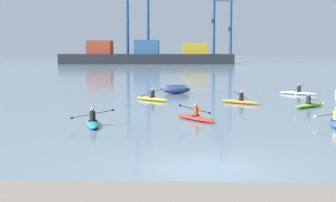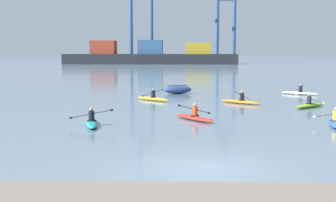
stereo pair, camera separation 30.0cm
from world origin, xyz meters
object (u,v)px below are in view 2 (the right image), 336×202
object	(u,v)px
kayak_orange	(241,101)
kayak_red	(194,117)
kayak_blue	(335,122)
kayak_teal	(92,122)
container_barge	(150,56)
gantry_crane_west	(141,6)
kayak_white	(300,93)
capsized_dinghy	(178,90)
gantry_crane_west_mid	(226,12)
kayak_lime	(310,105)
kayak_yellow	(153,98)

from	to	relation	value
kayak_orange	kayak_red	bearing A→B (deg)	-113.25
kayak_blue	kayak_teal	bearing A→B (deg)	-178.05
container_barge	kayak_red	distance (m)	114.20
gantry_crane_west	kayak_orange	size ratio (longest dim) A/B	12.98
container_barge	kayak_white	size ratio (longest dim) A/B	16.46
container_barge	capsized_dinghy	distance (m)	97.85
gantry_crane_west_mid	kayak_blue	xyz separation A→B (m)	(-5.72, -125.58, -15.76)
capsized_dinghy	kayak_white	bearing A→B (deg)	-3.13
kayak_blue	kayak_teal	xyz separation A→B (m)	(-12.54, -0.43, 0.00)
gantry_crane_west	gantry_crane_west_mid	size ratio (longest dim) A/B	1.20
kayak_lime	kayak_teal	xyz separation A→B (m)	(-13.31, -8.24, 0.00)
capsized_dinghy	kayak_orange	world-z (taller)	kayak_orange
gantry_crane_west	kayak_blue	size ratio (longest dim) A/B	11.11
gantry_crane_west_mid	capsized_dinghy	distance (m)	109.67
container_barge	kayak_teal	bearing A→B (deg)	-87.62
kayak_yellow	kayak_blue	xyz separation A→B (m)	(10.17, -12.05, -0.00)
gantry_crane_west_mid	kayak_teal	xyz separation A→B (m)	(-18.26, -126.01, -15.76)
kayak_orange	kayak_teal	bearing A→B (deg)	-130.45
kayak_orange	kayak_lime	world-z (taller)	kayak_orange
kayak_orange	kayak_blue	bearing A→B (deg)	-70.26
gantry_crane_west_mid	kayak_orange	xyz separation A→B (m)	(-9.32, -115.53, -15.76)
kayak_red	kayak_teal	bearing A→B (deg)	-159.00
capsized_dinghy	kayak_teal	size ratio (longest dim) A/B	0.82
container_barge	kayak_white	bearing A→B (deg)	-78.58
kayak_lime	kayak_white	distance (m)	9.68
kayak_lime	gantry_crane_west	bearing A→B (deg)	100.47
capsized_dinghy	kayak_orange	size ratio (longest dim) A/B	0.96
container_barge	kayak_white	world-z (taller)	container_barge
kayak_teal	container_barge	bearing A→B (deg)	92.38
container_barge	kayak_lime	bearing A→B (deg)	-80.43
container_barge	kayak_orange	world-z (taller)	container_barge
kayak_lime	kayak_blue	world-z (taller)	same
container_barge	kayak_lime	size ratio (longest dim) A/B	17.70
container_barge	kayak_teal	xyz separation A→B (m)	(4.82, -115.77, -2.20)
gantry_crane_west_mid	kayak_orange	bearing A→B (deg)	-94.61
kayak_white	kayak_blue	bearing A→B (deg)	-97.95
capsized_dinghy	kayak_red	bearing A→B (deg)	-86.34
gantry_crane_west_mid	kayak_orange	size ratio (longest dim) A/B	10.86
kayak_orange	kayak_yellow	xyz separation A→B (m)	(-6.57, 1.99, 0.00)
gantry_crane_west	gantry_crane_west_mid	distance (m)	26.48
kayak_orange	capsized_dinghy	bearing A→B (deg)	120.67
capsized_dinghy	kayak_red	xyz separation A→B (m)	(1.04, -16.32, -0.18)
capsized_dinghy	kayak_lime	xyz separation A→B (m)	(9.04, -10.12, -0.18)
gantry_crane_west	capsized_dinghy	size ratio (longest dim) A/B	13.55
kayak_yellow	kayak_blue	size ratio (longest dim) A/B	0.83
gantry_crane_west	kayak_white	xyz separation A→B (m)	(23.06, -106.33, -17.46)
kayak_yellow	kayak_lime	bearing A→B (deg)	-21.17
gantry_crane_west_mid	kayak_red	world-z (taller)	gantry_crane_west_mid
kayak_lime	kayak_orange	bearing A→B (deg)	152.84
container_barge	kayak_yellow	xyz separation A→B (m)	(7.19, -103.29, -2.20)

